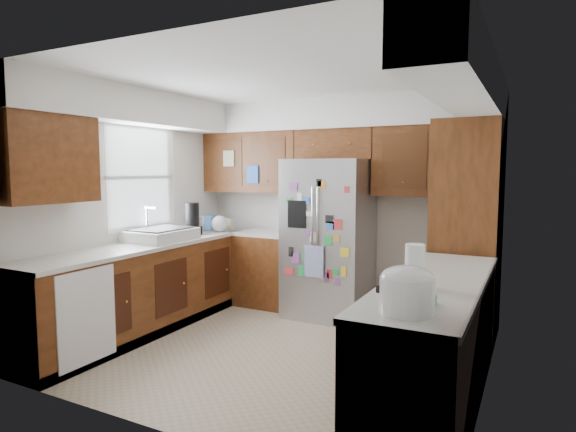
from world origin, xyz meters
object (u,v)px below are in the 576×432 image
at_px(rice_cooker, 407,288).
at_px(paper_towel, 415,265).
at_px(pantry, 467,231).
at_px(fridge, 329,238).

bearing_deg(rice_cooker, paper_towel, 98.91).
relative_size(pantry, paper_towel, 7.66).
distance_m(pantry, rice_cooker, 2.48).
bearing_deg(rice_cooker, pantry, 89.99).
height_order(pantry, fridge, pantry).
bearing_deg(fridge, rice_cooker, -59.41).
bearing_deg(pantry, fridge, 177.94).
bearing_deg(fridge, pantry, -2.06).
bearing_deg(paper_towel, pantry, 87.08).
relative_size(rice_cooker, paper_towel, 1.07).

